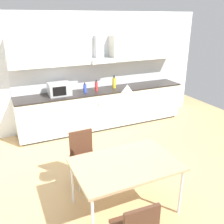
# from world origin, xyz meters

# --- Properties ---
(ground_plane) EXTENTS (8.54, 7.49, 0.02)m
(ground_plane) POSITION_xyz_m (0.00, 0.00, -0.01)
(ground_plane) COLOR tan
(wall_back) EXTENTS (6.83, 0.10, 2.68)m
(wall_back) POSITION_xyz_m (0.00, 2.55, 1.34)
(wall_back) COLOR silver
(wall_back) RESTS_ON ground_plane
(kitchen_counter) EXTENTS (4.09, 0.67, 0.93)m
(kitchen_counter) POSITION_xyz_m (0.65, 2.17, 0.47)
(kitchen_counter) COLOR #333333
(kitchen_counter) RESTS_ON ground_plane
(backsplash_tile) EXTENTS (4.07, 0.02, 0.59)m
(backsplash_tile) POSITION_xyz_m (0.65, 2.48, 1.23)
(backsplash_tile) COLOR silver
(backsplash_tile) RESTS_ON kitchen_counter
(upper_wall_cabinets) EXTENTS (4.07, 0.40, 0.60)m
(upper_wall_cabinets) POSITION_xyz_m (0.65, 2.33, 1.85)
(upper_wall_cabinets) COLOR silver
(microwave) EXTENTS (0.48, 0.35, 0.28)m
(microwave) POSITION_xyz_m (-0.40, 2.17, 1.07)
(microwave) COLOR #ADADB2
(microwave) RESTS_ON kitchen_counter
(bottle_red) EXTENTS (0.07, 0.07, 0.26)m
(bottle_red) POSITION_xyz_m (0.47, 2.17, 1.04)
(bottle_red) COLOR red
(bottle_red) RESTS_ON kitchen_counter
(bottle_blue) EXTENTS (0.08, 0.08, 0.23)m
(bottle_blue) POSITION_xyz_m (0.17, 2.14, 1.03)
(bottle_blue) COLOR blue
(bottle_blue) RESTS_ON kitchen_counter
(bottle_yellow) EXTENTS (0.08, 0.08, 0.30)m
(bottle_yellow) POSITION_xyz_m (0.95, 2.22, 1.06)
(bottle_yellow) COLOR yellow
(bottle_yellow) RESTS_ON kitchen_counter
(dining_table) EXTENTS (1.38, 0.93, 0.74)m
(dining_table) POSITION_xyz_m (-0.22, -0.61, 0.69)
(dining_table) COLOR tan
(dining_table) RESTS_ON ground_plane
(chair_far_left) EXTENTS (0.41, 0.41, 0.87)m
(chair_far_left) POSITION_xyz_m (-0.53, 0.23, 0.53)
(chair_far_left) COLOR #4C2D1E
(chair_far_left) RESTS_ON ground_plane
(pendant_lamp) EXTENTS (0.32, 0.32, 0.22)m
(pendant_lamp) POSITION_xyz_m (-0.22, -0.61, 1.70)
(pendant_lamp) COLOR silver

